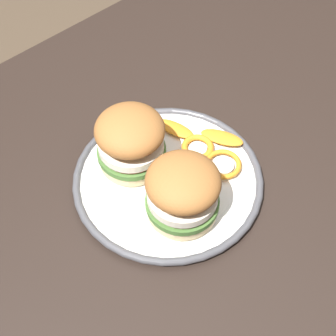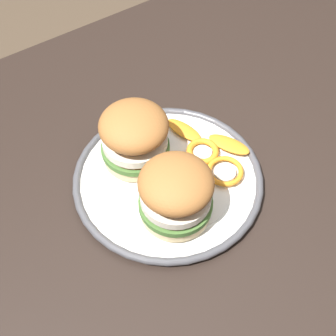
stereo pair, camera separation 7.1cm
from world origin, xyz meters
TOP-DOWN VIEW (x-y plane):
  - ground_plane at (0.00, 0.00)m, footprint 8.00×8.00m
  - dining_table at (0.00, 0.00)m, footprint 1.21×0.92m
  - dinner_plate at (0.04, -0.04)m, footprint 0.30×0.30m
  - sandwich_half_left at (0.07, 0.02)m, footprint 0.11×0.11m
  - sandwich_half_right at (0.06, -0.10)m, footprint 0.13×0.13m
  - orange_peel_curled at (-0.03, -0.04)m, footprint 0.06×0.06m
  - orange_peel_strip_long at (-0.03, -0.10)m, footprint 0.05×0.07m
  - orange_peel_strip_short at (-0.08, -0.03)m, footprint 0.06×0.08m
  - orange_peel_small_curl at (-0.04, 0.01)m, footprint 0.08×0.08m

SIDE VIEW (x-z plane):
  - ground_plane at x=0.00m, z-range 0.00..0.00m
  - dining_table at x=0.00m, z-range 0.26..0.97m
  - dinner_plate at x=0.04m, z-range 0.71..0.73m
  - orange_peel_small_curl at x=-0.04m, z-range 0.73..0.74m
  - orange_peel_strip_long at x=-0.03m, z-range 0.73..0.74m
  - orange_peel_strip_short at x=-0.08m, z-range 0.73..0.74m
  - orange_peel_curled at x=-0.03m, z-range 0.73..0.74m
  - sandwich_half_left at x=0.07m, z-range 0.73..0.83m
  - sandwich_half_right at x=0.06m, z-range 0.73..0.83m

